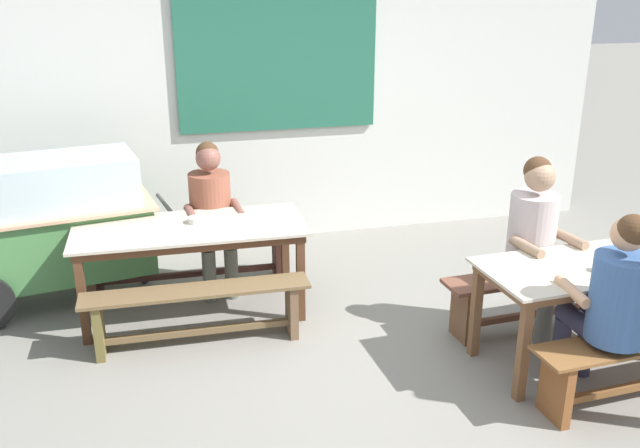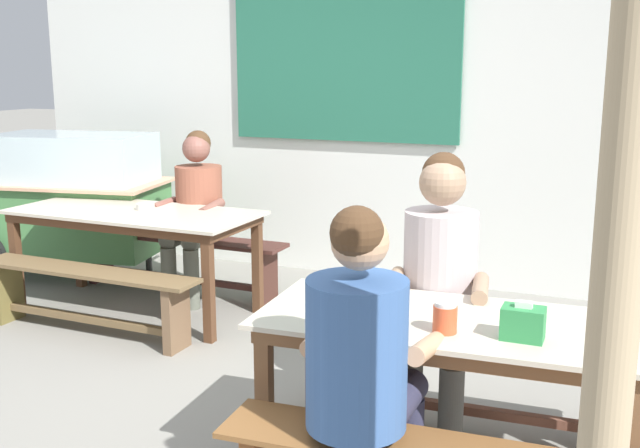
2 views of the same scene
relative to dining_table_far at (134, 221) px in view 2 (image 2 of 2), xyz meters
The scene contains 15 objects.
ground_plane 1.75m from the dining_table_far, 43.95° to the right, with size 40.00×40.00×0.00m, color gray.
backdrop_wall 2.13m from the dining_table_far, 52.77° to the left, with size 6.25×0.23×2.99m.
dining_table_far is the anchor object (origin of this frame).
dining_table_near 2.88m from the dining_table_far, 28.54° to the right, with size 1.57×0.77×0.72m.
bench_far_back 0.63m from the dining_table_far, 89.03° to the left, with size 1.75×0.31×0.43m.
bench_far_front 0.63m from the dining_table_far, 90.97° to the right, with size 1.60×0.28×0.43m.
bench_near_back 2.67m from the dining_table_far, 19.00° to the right, with size 1.57×0.38×0.43m.
food_cart 1.14m from the dining_table_far, 150.86° to the left, with size 1.83×1.09×1.17m.
person_near_front 2.97m from the dining_table_far, 38.34° to the right, with size 0.46×0.60×1.26m.
person_right_near_table 2.54m from the dining_table_far, 21.31° to the right, with size 0.49×0.55×1.32m.
person_center_facing 0.50m from the dining_table_far, 64.86° to the left, with size 0.47×0.56×1.24m.
tissue_box 3.20m from the dining_table_far, 27.93° to the right, with size 0.15×0.10×0.14m.
condiment_jar 2.97m from the dining_table_far, 31.13° to the right, with size 0.09×0.09×0.12m.
soup_bowl 0.12m from the dining_table_far, 50.03° to the left, with size 0.12×0.12×0.04m, color silver.
wooden_support_post 4.01m from the dining_table_far, 38.20° to the right, with size 0.11×0.11×2.10m, color tan.
Camera 2 is at (1.97, -3.06, 1.71)m, focal length 42.32 mm.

